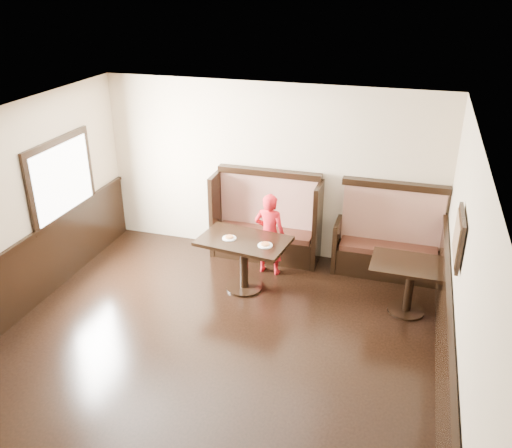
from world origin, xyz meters
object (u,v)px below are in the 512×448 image
at_px(booth_main, 267,226).
at_px(table_neighbor, 411,276).
at_px(child, 270,234).
at_px(table_main, 244,251).
at_px(booth_neighbor, 389,244).

xyz_separation_m(booth_main, table_neighbor, (2.30, -1.03, 0.03)).
distance_m(table_neighbor, child, 2.17).
xyz_separation_m(table_main, child, (0.23, 0.57, 0.04)).
bearing_deg(booth_neighbor, child, -163.24).
relative_size(booth_neighbor, table_neighbor, 1.51).
height_order(booth_main, table_main, booth_main).
bearing_deg(table_neighbor, child, 167.83).
relative_size(booth_neighbor, child, 1.26).
relative_size(table_neighbor, child, 0.83).
relative_size(booth_neighbor, table_main, 1.21).
bearing_deg(child, booth_main, -67.56).
height_order(table_main, table_neighbor, table_main).
height_order(table_main, child, child).
xyz_separation_m(booth_neighbor, table_main, (-1.99, -1.10, 0.14)).
height_order(booth_neighbor, table_main, booth_neighbor).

